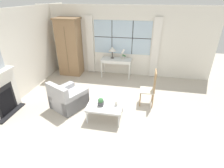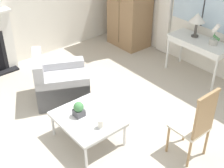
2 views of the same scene
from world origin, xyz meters
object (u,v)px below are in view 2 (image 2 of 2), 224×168
table_lamp (197,18)px  armchair_upholstered (60,84)px  console_table (199,44)px  coffee_table (88,119)px  potted_plant_small (79,109)px  pillar_candle (100,124)px  potted_orchid (215,36)px  side_chair_wooden (197,122)px

table_lamp → armchair_upholstered: table_lamp is taller
console_table → coffee_table: bearing=-86.3°
coffee_table → potted_plant_small: (-0.11, -0.07, 0.16)m
potted_plant_small → console_table: bearing=91.5°
armchair_upholstered → pillar_candle: armchair_upholstered is taller
table_lamp → coffee_table: bearing=-82.9°
coffee_table → pillar_candle: bearing=1.6°
potted_orchid → table_lamp: bearing=178.0°
pillar_candle → table_lamp: bearing=103.0°
potted_orchid → armchair_upholstered: 2.98m
armchair_upholstered → potted_orchid: bearing=63.0°
console_table → pillar_candle: console_table is taller
table_lamp → side_chair_wooden: table_lamp is taller
coffee_table → potted_plant_small: bearing=-146.9°
coffee_table → side_chair_wooden: bearing=37.0°
armchair_upholstered → potted_plant_small: 1.21m
potted_plant_small → potted_orchid: bearing=86.3°
table_lamp → coffee_table: table_lamp is taller
console_table → potted_plant_small: console_table is taller
coffee_table → potted_plant_small: size_ratio=4.12×
potted_orchid → side_chair_wooden: size_ratio=0.36×
potted_orchid → pillar_candle: size_ratio=2.76×
table_lamp → console_table: bearing=-20.9°
table_lamp → armchair_upholstered: 2.88m
pillar_candle → potted_orchid: bearing=94.5°
potted_orchid → potted_plant_small: potted_orchid is taller
potted_orchid → potted_plant_small: size_ratio=1.74×
potted_orchid → armchair_upholstered: potted_orchid is taller
armchair_upholstered → coffee_table: (1.24, -0.28, 0.10)m
console_table → armchair_upholstered: (-1.05, -2.54, -0.40)m
potted_orchid → console_table: bearing=-168.9°
console_table → potted_plant_small: 2.89m
table_lamp → potted_plant_small: (0.25, -2.95, -0.60)m
table_lamp → pillar_candle: size_ratio=3.21×
coffee_table → table_lamp: bearing=97.1°
potted_orchid → pillar_candle: 2.90m
pillar_candle → armchair_upholstered: bearing=170.2°
coffee_table → pillar_candle: (0.30, 0.01, 0.11)m
table_lamp → pillar_candle: (0.66, -2.87, -0.65)m
table_lamp → armchair_upholstered: (-0.88, -2.60, -0.86)m
console_table → potted_orchid: size_ratio=3.00×
table_lamp → potted_plant_small: size_ratio=2.03×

